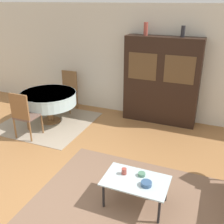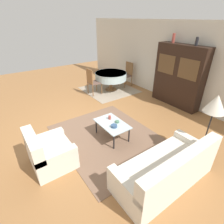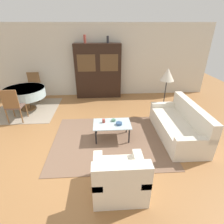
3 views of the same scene
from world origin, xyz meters
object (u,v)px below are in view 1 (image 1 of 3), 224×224
object	(u,v)px
display_cabinet	(161,81)
cup	(124,171)
dining_chair_far	(68,89)
dining_table	(49,99)
dining_chair_near	(24,113)
bowl	(146,184)
vase_tall	(146,29)
vase_short	(183,31)
coffee_table	(136,183)
bowl_small	(142,174)

from	to	relation	value
display_cabinet	cup	world-z (taller)	display_cabinet
dining_chair_far	cup	size ratio (longest dim) A/B	11.14
dining_table	dining_chair_far	bearing A→B (deg)	90.00
display_cabinet	dining_chair_near	world-z (taller)	display_cabinet
cup	bowl	world-z (taller)	cup
cup	bowl	bearing A→B (deg)	-19.13
display_cabinet	vase_tall	size ratio (longest dim) A/B	7.19
bowl	vase_short	xyz separation A→B (m)	(-0.13, 3.04, 1.69)
dining_table	display_cabinet	bearing A→B (deg)	23.66
coffee_table	dining_table	size ratio (longest dim) A/B	0.70
dining_chair_far	bowl_small	distance (m)	3.89
bowl	dining_table	bearing A→B (deg)	146.26
cup	dining_chair_far	bearing A→B (deg)	133.45
cup	dining_table	bearing A→B (deg)	144.48
dining_table	bowl_small	bearing A→B (deg)	-32.23
dining_chair_far	bowl_small	bearing A→B (deg)	136.70
dining_chair_near	bowl_small	xyz separation A→B (m)	(2.83, -0.90, -0.13)
coffee_table	cup	world-z (taller)	cup
dining_table	cup	world-z (taller)	dining_table
dining_table	vase_tall	distance (m)	2.76
vase_short	dining_chair_near	bearing A→B (deg)	-145.30
dining_chair_near	vase_tall	distance (m)	3.21
display_cabinet	bowl	world-z (taller)	display_cabinet
bowl	vase_tall	size ratio (longest dim) A/B	0.54
dining_chair_near	vase_tall	size ratio (longest dim) A/B	3.65
display_cabinet	vase_tall	xyz separation A→B (m)	(-0.43, 0.00, 1.15)
dining_table	cup	xyz separation A→B (m)	(2.58, -1.84, -0.12)
bowl	vase_short	size ratio (longest dim) A/B	0.64
bowl_small	vase_tall	bearing A→B (deg)	106.11
dining_chair_far	vase_short	xyz separation A→B (m)	(2.81, 0.19, 1.57)
vase_short	display_cabinet	bearing A→B (deg)	-179.86
dining_chair_far	vase_tall	world-z (taller)	vase_tall
dining_table	bowl_small	size ratio (longest dim) A/B	12.36
vase_short	cup	bearing A→B (deg)	-94.66
bowl_small	vase_short	bearing A→B (deg)	90.23
coffee_table	cup	bearing A→B (deg)	161.02
coffee_table	bowl	size ratio (longest dim) A/B	6.09
dining_chair_far	coffee_table	bearing A→B (deg)	134.89
coffee_table	dining_chair_far	xyz separation A→B (m)	(-2.78, 2.79, 0.19)
vase_tall	dining_chair_near	bearing A→B (deg)	-135.79
bowl	vase_tall	world-z (taller)	vase_tall
dining_chair_near	dining_chair_far	world-z (taller)	same
dining_table	dining_chair_far	size ratio (longest dim) A/B	1.27
dining_table	dining_chair_near	world-z (taller)	dining_chair_near
dining_table	bowl_small	xyz separation A→B (m)	(2.83, -1.78, -0.15)
dining_table	vase_short	world-z (taller)	vase_short
coffee_table	display_cabinet	distance (m)	3.06
vase_tall	display_cabinet	bearing A→B (deg)	-0.12
coffee_table	bowl	distance (m)	0.19
coffee_table	vase_tall	world-z (taller)	vase_tall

